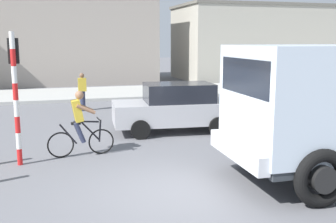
{
  "coord_description": "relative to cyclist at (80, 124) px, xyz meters",
  "views": [
    {
      "loc": [
        -2.25,
        -7.23,
        3.01
      ],
      "look_at": [
        0.54,
        2.5,
        1.2
      ],
      "focal_mm": 43.05,
      "sensor_mm": 36.0,
      "label": 1
    }
  ],
  "objects": [
    {
      "name": "sidewalk_far",
      "position": [
        1.63,
        11.88,
        -0.78
      ],
      "size": [
        80.0,
        5.0,
        0.16
      ],
      "primitive_type": "cube",
      "color": "#ADADA8",
      "rests_on": "ground"
    },
    {
      "name": "ground_plane",
      "position": [
        1.63,
        -3.21,
        -0.86
      ],
      "size": [
        120.0,
        120.0,
        0.0
      ],
      "primitive_type": "plane",
      "color": "slate"
    },
    {
      "name": "pedestrian_near_kerb",
      "position": [
        0.56,
        6.94,
        -0.02
      ],
      "size": [
        0.34,
        0.22,
        1.62
      ],
      "color": "#2D334C",
      "rests_on": "ground"
    },
    {
      "name": "building_corner_right",
      "position": [
        14.71,
        18.55,
        1.95
      ],
      "size": [
        11.94,
        6.59,
        5.62
      ],
      "color": "#B2AD9E",
      "rests_on": "ground"
    },
    {
      "name": "traffic_light_pole",
      "position": [
        -1.49,
        -0.29,
        1.2
      ],
      "size": [
        0.24,
        0.43,
        3.2
      ],
      "color": "red",
      "rests_on": "ground"
    },
    {
      "name": "cyclist",
      "position": [
        0.0,
        0.0,
        0.0
      ],
      "size": [
        1.73,
        0.5,
        1.72
      ],
      "color": "black",
      "rests_on": "ground"
    },
    {
      "name": "building_mid_block",
      "position": [
        1.17,
        19.89,
        2.46
      ],
      "size": [
        10.78,
        7.46,
        6.64
      ],
      "color": "#9E9389",
      "rests_on": "ground"
    },
    {
      "name": "car_red_near",
      "position": [
        3.23,
        2.08,
        -0.05
      ],
      "size": [
        4.13,
        2.13,
        1.6
      ],
      "color": "#B7B7BC",
      "rests_on": "ground"
    }
  ]
}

